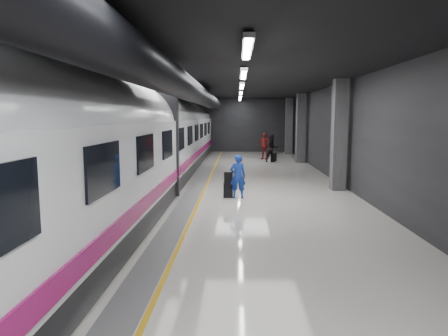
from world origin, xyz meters
TOP-DOWN VIEW (x-y plane):
  - ground at (0.00, 0.00)m, footprint 40.00×40.00m
  - platform_hall at (-0.29, 0.96)m, footprint 10.02×40.02m
  - train at (-3.25, -0.00)m, footprint 3.05×38.00m
  - traveler_main at (0.43, 0.17)m, footprint 0.63×0.44m
  - suitcase_main at (0.07, 0.25)m, footprint 0.35×0.24m
  - shoulder_bag at (0.08, 0.24)m, footprint 0.33×0.22m
  - traveler_far_a at (2.69, 11.87)m, footprint 1.09×0.98m
  - traveler_far_b at (2.33, 13.90)m, footprint 1.20×0.82m
  - suitcase_far at (2.91, 12.80)m, footprint 0.41×0.29m

SIDE VIEW (x-z plane):
  - ground at x=0.00m, z-range 0.00..0.00m
  - suitcase_main at x=0.07m, z-range 0.00..0.55m
  - suitcase_far at x=2.91m, z-range 0.00..0.56m
  - shoulder_bag at x=0.08m, z-range 0.55..0.96m
  - traveler_main at x=0.43m, z-range 0.00..1.63m
  - traveler_far_a at x=2.69m, z-range 0.00..1.85m
  - traveler_far_b at x=2.33m, z-range 0.00..1.89m
  - train at x=-3.25m, z-range 0.04..4.09m
  - platform_hall at x=-0.29m, z-range 1.28..5.79m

